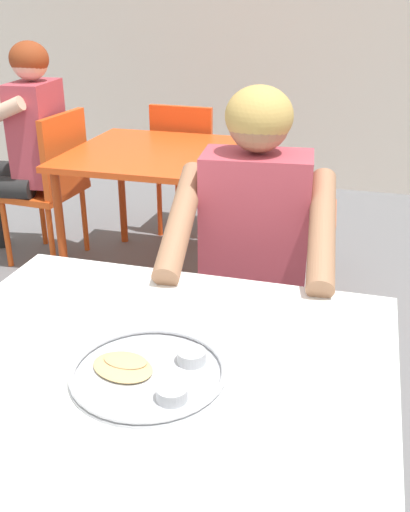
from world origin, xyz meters
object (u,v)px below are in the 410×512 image
Objects in this scene: chair_red_left at (53,179)px; chair_red_right at (276,200)px; table_background_red at (159,165)px; patron_background at (23,137)px; diner_foreground at (252,253)px; chair_foreground at (257,286)px; chair_red_far at (188,159)px; table_foreground at (150,391)px; thali_tray at (150,372)px.

chair_red_right is at bearing -2.04° from chair_red_left.
chair_red_left is 1.00× the size of chair_red_right.
patron_background is at bearing -179.38° from table_background_red.
chair_red_left is at bearing 12.02° from patron_background.
table_background_red is (-0.73, 1.17, -0.09)m from diner_foreground.
chair_foreground reaches higher than table_background_red.
chair_red_left is 0.70× the size of patron_background.
patron_background is (-1.50, 0.94, 0.25)m from chair_foreground.
chair_red_far is (0.61, 0.61, 0.00)m from chair_red_left.
chair_red_left is at bearing 178.16° from table_background_red.
chair_red_far is at bearing 135.75° from chair_red_right.
diner_foreground is 1.40× the size of chair_red_left.
patron_background is (-0.79, -0.01, 0.10)m from table_background_red.
chair_red_right is at bearing 95.24° from chair_foreground.
patron_background is (-0.75, -0.64, 0.23)m from chair_red_far.
table_foreground is 1.23× the size of chair_red_far.
table_foreground is 2.27m from chair_red_left.
chair_red_left is (-1.31, 1.91, -0.25)m from thali_tray.
chair_red_right is at bearing 90.38° from table_foreground.
chair_red_far reaches higher than thali_tray.
chair_foreground is 1.00× the size of chair_red_left.
thali_tray is 2.62m from chair_red_far.
chair_red_left is (-1.29, 1.86, -0.16)m from table_foreground.
table_background_red is (-0.64, 1.84, -0.03)m from table_foreground.
table_background_red is at bearing 121.90° from diner_foreground.
chair_red_far is at bearing 105.42° from table_foreground.
chair_red_left reaches higher than chair_red_far.
thali_tray is 0.38× the size of chair_red_right.
chair_red_far is at bearing 115.54° from chair_foreground.
diner_foreground is 0.98× the size of patron_background.
chair_red_right is 0.93m from chair_red_far.
table_foreground reaches higher than table_background_red.
chair_foreground is at bearing -64.46° from chair_red_far.
chair_foreground is 1.20m from table_background_red.
chair_red_right is at bearing -2.24° from table_background_red.
thali_tray is 0.26× the size of patron_background.
chair_red_right is (-0.01, 1.82, -0.16)m from table_foreground.
chair_red_left is (-1.38, 1.19, -0.22)m from diner_foreground.
chair_red_left is 0.86m from chair_red_far.
diner_foreground reaches higher than chair_foreground.
chair_foreground and chair_red_left have the same top height.
chair_red_left is 0.27m from patron_background.
chair_foreground is at bearing -35.49° from chair_red_left.
chair_red_far is at bearing 105.57° from thali_tray.
diner_foreground is (0.09, 0.67, 0.06)m from table_foreground.
chair_foreground is at bearing -32.12° from patron_background.
chair_red_left reaches higher than table_foreground.
chair_red_left is at bearing 177.96° from chair_red_right.
table_foreground is 0.85× the size of patron_background.
table_background_red is 0.74× the size of patron_background.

